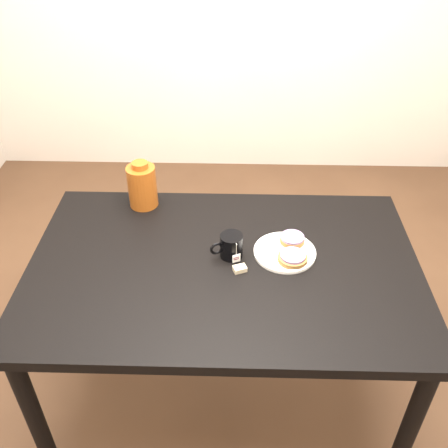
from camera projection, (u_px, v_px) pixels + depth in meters
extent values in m
plane|color=brown|center=(224.00, 389.00, 2.23)|extent=(4.00, 4.00, 0.00)
cube|color=black|center=(224.00, 267.00, 1.79)|extent=(1.40, 0.90, 0.04)
cylinder|color=black|center=(36.00, 420.00, 1.72)|extent=(0.06, 0.06, 0.71)
cylinder|color=black|center=(409.00, 430.00, 1.69)|extent=(0.06, 0.06, 0.71)
cylinder|color=black|center=(90.00, 269.00, 2.35)|extent=(0.06, 0.06, 0.71)
cylinder|color=black|center=(364.00, 274.00, 2.32)|extent=(0.06, 0.06, 0.71)
cylinder|color=white|center=(285.00, 252.00, 1.82)|extent=(0.23, 0.23, 0.01)
torus|color=white|center=(285.00, 251.00, 1.82)|extent=(0.22, 0.22, 0.01)
cylinder|color=brown|center=(292.00, 240.00, 1.85)|extent=(0.13, 0.13, 0.02)
cylinder|color=gray|center=(292.00, 237.00, 1.85)|extent=(0.12, 0.12, 0.01)
cylinder|color=brown|center=(293.00, 258.00, 1.77)|extent=(0.14, 0.14, 0.02)
cylinder|color=gray|center=(293.00, 255.00, 1.76)|extent=(0.12, 0.12, 0.01)
cylinder|color=black|center=(231.00, 246.00, 1.79)|extent=(0.11, 0.11, 0.09)
cylinder|color=black|center=(232.00, 238.00, 1.77)|extent=(0.07, 0.07, 0.00)
torus|color=black|center=(217.00, 249.00, 1.77)|extent=(0.05, 0.03, 0.05)
cylinder|color=beige|center=(236.00, 249.00, 1.74)|extent=(0.00, 0.00, 0.05)
cube|color=white|center=(236.00, 258.00, 1.77)|extent=(0.03, 0.01, 0.03)
cube|color=#C6B793|center=(240.00, 269.00, 1.75)|extent=(0.05, 0.05, 0.02)
cylinder|color=#662B0D|center=(142.00, 187.00, 2.03)|extent=(0.15, 0.15, 0.18)
cylinder|color=#662B0D|center=(140.00, 165.00, 1.97)|extent=(0.06, 0.06, 0.02)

